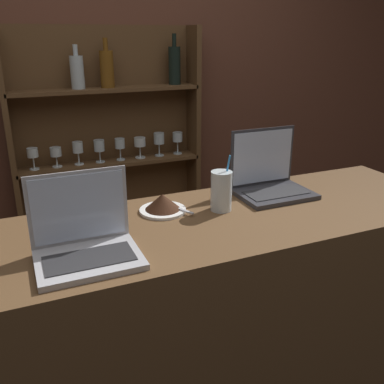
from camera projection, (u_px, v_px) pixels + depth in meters
The scene contains 7 objects.
bar_counter at pixel (195, 344), 1.67m from camera, with size 2.08×0.59×1.05m.
back_wall at pixel (106, 91), 2.53m from camera, with size 7.00×0.06×2.70m.
back_shelf at pixel (111, 166), 2.60m from camera, with size 1.11×0.18×1.72m.
laptop_near at pixel (85, 239), 1.24m from camera, with size 0.29×0.22×0.24m.
laptop_far at pixel (270, 179), 1.74m from camera, with size 0.30×0.22×0.26m.
cake_plate at pixel (163, 204), 1.57m from camera, with size 0.17×0.18×0.07m.
water_glass at pixel (221, 191), 1.57m from camera, with size 0.08×0.08×0.21m.
Camera 1 is at (-0.55, -0.95, 1.66)m, focal length 40.00 mm.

